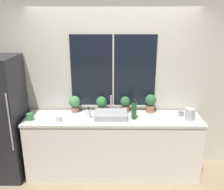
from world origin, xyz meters
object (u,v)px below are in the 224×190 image
(potted_plant_far_left, at_px, (75,103))
(sink, at_px, (111,115))
(bottle_tall, at_px, (134,110))
(kettle, at_px, (190,114))
(potted_plant_center_left, at_px, (101,103))
(soap_bottle, at_px, (89,114))
(mug_white, at_px, (59,119))
(potted_plant_center_right, at_px, (125,104))
(mug_green, at_px, (30,117))
(potted_plant_far_right, at_px, (151,102))
(mug_grey, at_px, (181,113))

(potted_plant_far_left, bearing_deg, sink, -22.16)
(bottle_tall, height_order, kettle, bottle_tall)
(potted_plant_center_left, xyz_separation_m, soap_bottle, (-0.18, -0.24, -0.08))
(mug_white, bearing_deg, bottle_tall, 6.22)
(potted_plant_center_left, relative_size, kettle, 1.39)
(bottle_tall, bearing_deg, potted_plant_center_left, 151.76)
(potted_plant_center_right, height_order, bottle_tall, bottle_tall)
(potted_plant_far_left, distance_m, potted_plant_center_left, 0.42)
(potted_plant_center_left, distance_m, bottle_tall, 0.55)
(bottle_tall, bearing_deg, mug_green, -177.67)
(potted_plant_far_right, bearing_deg, mug_grey, -17.93)
(mug_green, bearing_deg, mug_grey, 4.59)
(potted_plant_center_left, bearing_deg, sink, -57.00)
(potted_plant_center_right, bearing_deg, kettle, -16.18)
(sink, distance_m, potted_plant_far_left, 0.62)
(potted_plant_far_left, distance_m, potted_plant_far_right, 1.17)
(potted_plant_center_right, bearing_deg, potted_plant_center_left, 180.00)
(potted_plant_center_right, bearing_deg, mug_green, -166.92)
(potted_plant_center_left, relative_size, mug_green, 2.50)
(potted_plant_far_right, relative_size, kettle, 1.59)
(potted_plant_far_right, height_order, mug_grey, potted_plant_far_right)
(mug_grey, distance_m, kettle, 0.17)
(potted_plant_center_left, bearing_deg, mug_green, -162.45)
(potted_plant_far_right, relative_size, bottle_tall, 0.92)
(potted_plant_far_right, xyz_separation_m, bottle_tall, (-0.27, -0.26, -0.03))
(mug_white, bearing_deg, sink, 11.29)
(mug_green, bearing_deg, soap_bottle, 5.28)
(potted_plant_center_left, xyz_separation_m, bottle_tall, (0.48, -0.26, -0.02))
(mug_grey, bearing_deg, kettle, -52.93)
(sink, relative_size, potted_plant_center_right, 1.90)
(mug_white, xyz_separation_m, kettle, (1.89, 0.11, 0.04))
(potted_plant_center_right, distance_m, mug_green, 1.42)
(mug_white, bearing_deg, potted_plant_center_right, 21.52)
(potted_plant_far_left, distance_m, kettle, 1.73)
(potted_plant_center_left, bearing_deg, mug_white, -147.43)
(potted_plant_center_right, distance_m, kettle, 0.97)
(soap_bottle, bearing_deg, potted_plant_far_right, 14.61)
(bottle_tall, relative_size, mug_white, 3.38)
(potted_plant_far_right, relative_size, mug_green, 2.84)
(mug_grey, bearing_deg, bottle_tall, -170.72)
(mug_green, bearing_deg, potted_plant_far_left, 28.13)
(potted_plant_far_left, height_order, mug_white, potted_plant_far_left)
(potted_plant_far_right, bearing_deg, sink, -159.31)
(sink, relative_size, soap_bottle, 2.85)
(potted_plant_center_right, bearing_deg, potted_plant_far_left, 180.00)
(mug_grey, height_order, kettle, kettle)
(mug_white, height_order, kettle, kettle)
(potted_plant_center_right, xyz_separation_m, soap_bottle, (-0.54, -0.24, -0.07))
(sink, relative_size, mug_grey, 6.01)
(sink, height_order, potted_plant_center_right, sink)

